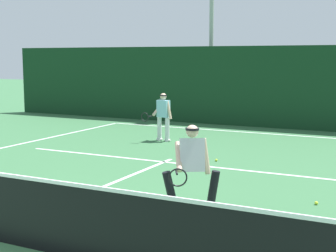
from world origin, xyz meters
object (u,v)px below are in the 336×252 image
Objects in this scene: tennis_ball at (316,203)px; tennis_ball_extra at (216,160)px; player_far at (163,115)px; player_near at (192,167)px; light_pole at (212,13)px.

tennis_ball is 4.06m from tennis_ball_extra.
player_far is 23.09× the size of tennis_ball.
player_near is 4.63m from tennis_ball_extra.
player_far is 6.78m from light_pole.
player_near is 7.64m from player_far.
player_far is 23.09× the size of tennis_ball_extra.
tennis_ball is 0.01× the size of light_pole.
tennis_ball and tennis_ball_extra have the same top height.
light_pole reaches higher than tennis_ball.
tennis_ball_extra is at bearing -103.60° from player_near.
player_far is at bearing 139.04° from tennis_ball.
player_near is 13.56m from light_pole.
player_near reaches higher than player_far.
player_near reaches higher than tennis_ball_extra.
player_far is (-3.92, 6.56, -0.02)m from player_near.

